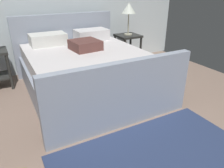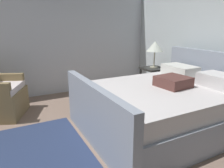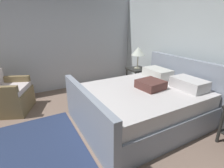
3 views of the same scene
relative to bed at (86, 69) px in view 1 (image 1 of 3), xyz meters
The scene contains 4 objects.
bed is the anchor object (origin of this frame).
nightstand_right 1.46m from the bed, 32.82° to the left, with size 0.44×0.44×0.60m.
table_lamp_right 1.63m from the bed, 32.82° to the left, with size 0.27×0.27×0.61m.
area_rug 1.83m from the bed, 90.01° to the right, with size 1.91×1.25×0.01m, color navy.
Camera 1 is at (-1.21, -0.80, 1.50)m, focal length 34.68 mm.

